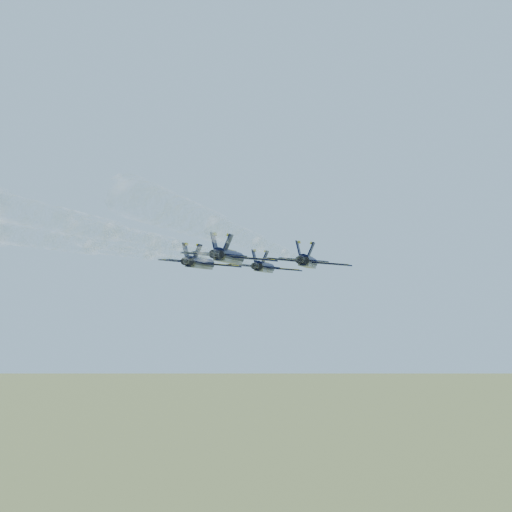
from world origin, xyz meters
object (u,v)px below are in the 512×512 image
(jet_lead, at_px, (264,267))
(jet_right, at_px, (308,262))
(jet_slot, at_px, (229,257))
(jet_left, at_px, (200,263))

(jet_lead, distance_m, jet_right, 17.76)
(jet_lead, height_order, jet_slot, same)
(jet_left, distance_m, jet_right, 15.93)
(jet_slot, bearing_deg, jet_right, 58.03)
(jet_lead, relative_size, jet_left, 1.00)
(jet_lead, height_order, jet_right, same)
(jet_lead, bearing_deg, jet_right, -60.67)
(jet_right, bearing_deg, jet_slot, -121.97)
(jet_left, relative_size, jet_slot, 1.00)
(jet_left, bearing_deg, jet_right, -3.23)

